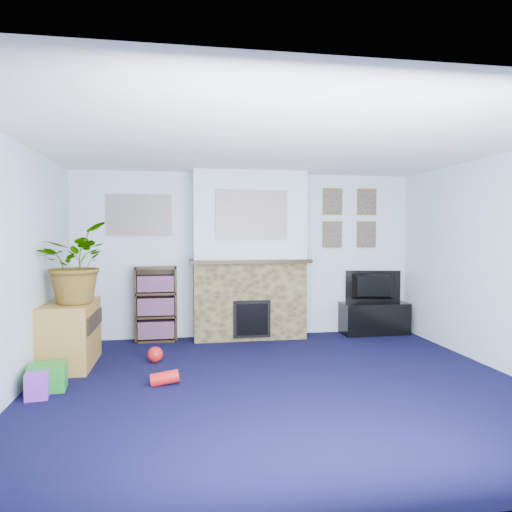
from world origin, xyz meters
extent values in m
cube|color=black|center=(0.00, 0.00, 0.00)|extent=(5.00, 4.50, 0.01)
cube|color=white|center=(0.00, 0.00, 2.40)|extent=(5.00, 4.50, 0.01)
cube|color=silver|center=(0.00, 2.25, 1.20)|extent=(5.00, 0.04, 2.40)
cube|color=silver|center=(0.00, -2.25, 1.20)|extent=(5.00, 0.04, 2.40)
cube|color=silver|center=(-2.50, 0.00, 1.20)|extent=(0.04, 4.50, 2.40)
cube|color=silver|center=(2.50, 0.00, 1.20)|extent=(0.04, 4.50, 2.40)
cube|color=brown|center=(0.00, 2.05, 0.55)|extent=(1.60, 0.40, 1.10)
cube|color=brown|center=(0.00, 2.05, 1.75)|extent=(1.60, 0.40, 1.30)
cube|color=brown|center=(0.00, 2.02, 1.12)|extent=(1.72, 0.50, 0.05)
cube|color=brown|center=(0.00, 1.84, 0.32)|extent=(0.52, 0.08, 0.52)
cube|color=brown|center=(0.00, 1.80, 0.32)|extent=(0.44, 0.02, 0.44)
cube|color=gray|center=(0.00, 1.84, 1.78)|extent=(1.00, 0.03, 0.68)
cube|color=gray|center=(-1.55, 2.23, 1.78)|extent=(0.90, 0.03, 0.58)
cube|color=brown|center=(1.30, 2.23, 2.00)|extent=(0.30, 0.03, 0.40)
cube|color=brown|center=(1.85, 2.23, 2.00)|extent=(0.30, 0.03, 0.40)
cube|color=brown|center=(1.30, 2.23, 1.50)|extent=(0.30, 0.03, 0.40)
cube|color=brown|center=(1.85, 2.23, 1.50)|extent=(0.30, 0.03, 0.40)
cube|color=black|center=(1.91, 2.03, 0.23)|extent=(0.99, 0.42, 0.47)
imported|color=black|center=(1.91, 2.05, 0.71)|extent=(0.84, 0.27, 0.48)
cube|color=black|center=(-1.32, 2.23, 0.53)|extent=(0.58, 0.02, 1.05)
cube|color=black|center=(-1.60, 2.10, 0.53)|extent=(0.03, 0.28, 1.05)
cube|color=black|center=(-1.05, 2.10, 0.53)|extent=(0.03, 0.28, 1.05)
cube|color=black|center=(-1.32, 2.10, 0.01)|extent=(0.56, 0.28, 0.03)
cube|color=black|center=(-1.32, 2.10, 0.35)|extent=(0.56, 0.28, 0.03)
cube|color=black|center=(-1.32, 2.10, 0.68)|extent=(0.56, 0.28, 0.03)
cube|color=black|center=(-1.32, 2.10, 1.04)|extent=(0.56, 0.28, 0.03)
cube|color=black|center=(-1.32, 2.09, 0.17)|extent=(0.50, 0.22, 0.24)
cube|color=black|center=(-1.32, 2.09, 0.50)|extent=(0.50, 0.22, 0.24)
cube|color=black|center=(-1.32, 2.09, 0.82)|extent=(0.50, 0.22, 0.22)
cube|color=olive|center=(-2.24, 1.04, 0.35)|extent=(0.53, 0.95, 0.74)
imported|color=#26661E|center=(-2.19, 0.99, 1.20)|extent=(0.88, 0.96, 0.92)
cube|color=gold|center=(-0.11, 2.00, 1.22)|extent=(0.11, 0.06, 0.15)
cylinder|color=#B2BFC6|center=(0.31, 2.00, 1.23)|extent=(0.04, 0.04, 0.14)
sphere|color=gray|center=(-0.55, 2.00, 1.22)|extent=(0.14, 0.14, 0.14)
cylinder|color=purple|center=(0.67, 2.00, 1.21)|extent=(0.07, 0.07, 0.13)
cube|color=#198C26|center=(-2.26, 0.20, 0.14)|extent=(0.36, 0.30, 0.26)
sphere|color=red|center=(-1.28, 1.01, 0.09)|extent=(0.18, 0.18, 0.18)
cube|color=purple|center=(-2.30, 0.00, 0.11)|extent=(0.23, 0.23, 0.24)
cylinder|color=red|center=(-1.14, 0.18, 0.07)|extent=(0.30, 0.13, 0.17)
camera|label=1|loc=(-0.98, -4.42, 1.54)|focal=32.00mm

